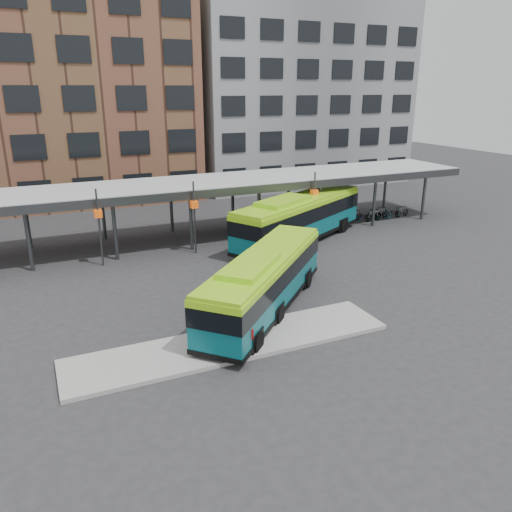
% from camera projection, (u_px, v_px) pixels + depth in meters
% --- Properties ---
extents(ground, '(120.00, 120.00, 0.00)m').
position_uv_depth(ground, '(308.00, 298.00, 26.07)').
color(ground, '#28282B').
rests_on(ground, ground).
extents(boarding_island, '(14.00, 3.00, 0.18)m').
position_uv_depth(boarding_island, '(232.00, 343.00, 21.30)').
color(boarding_island, gray).
rests_on(boarding_island, ground).
extents(canopy, '(40.00, 6.53, 4.80)m').
position_uv_depth(canopy, '(219.00, 184.00, 35.89)').
color(canopy, '#999B9E').
rests_on(canopy, ground).
extents(building_brick, '(26.00, 14.00, 22.00)m').
position_uv_depth(building_brick, '(45.00, 81.00, 46.23)').
color(building_brick, brown).
rests_on(building_brick, ground).
extents(building_grey, '(24.00, 14.00, 20.00)m').
position_uv_depth(building_grey, '(292.00, 92.00, 56.73)').
color(building_grey, slate).
rests_on(building_grey, ground).
extents(bus_front, '(9.78, 9.66, 3.13)m').
position_uv_depth(bus_front, '(264.00, 280.00, 24.08)').
color(bus_front, '#08545C').
rests_on(bus_front, ground).
extents(bus_rear, '(12.40, 8.42, 3.49)m').
position_uv_depth(bus_rear, '(299.00, 217.00, 35.00)').
color(bus_rear, '#08545C').
rests_on(bus_rear, ground).
extents(pedestrian, '(0.43, 0.64, 1.58)m').
position_uv_depth(pedestrian, '(249.00, 336.00, 20.08)').
color(pedestrian, black).
rests_on(pedestrian, boarding_island).
extents(bike_rack, '(6.91, 1.43, 1.01)m').
position_uv_depth(bike_rack, '(374.00, 214.00, 41.42)').
color(bike_rack, slate).
rests_on(bike_rack, ground).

